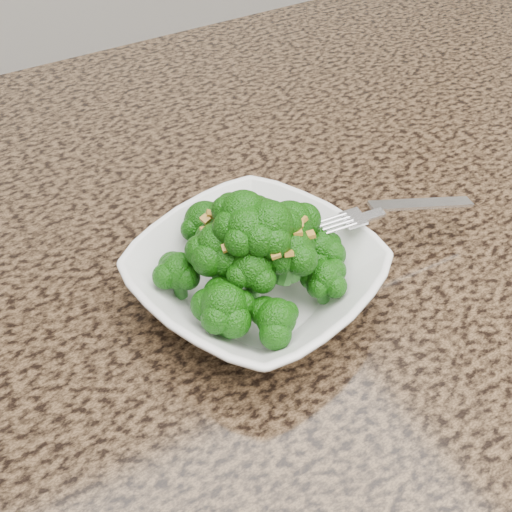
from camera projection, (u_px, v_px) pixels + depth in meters
cabinet at (328, 471)px, 0.95m from camera, size 1.55×0.95×0.87m
granite_counter at (362, 249)px, 0.64m from camera, size 1.64×1.04×0.03m
bowl at (256, 277)px, 0.56m from camera, size 0.25×0.25×0.05m
broccoli_pile at (256, 224)px, 0.52m from camera, size 0.18×0.18×0.07m
garlic_topping at (256, 186)px, 0.49m from camera, size 0.11×0.11×0.01m
fork at (376, 214)px, 0.57m from camera, size 0.19×0.06×0.01m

